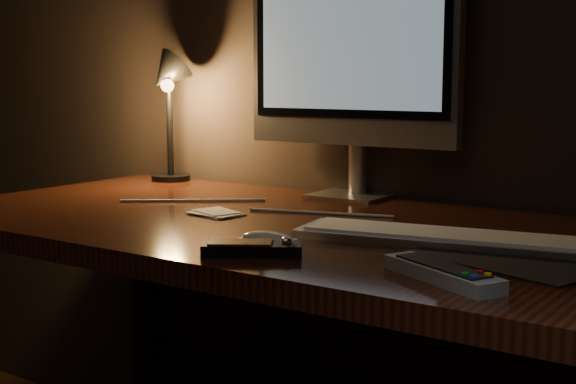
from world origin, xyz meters
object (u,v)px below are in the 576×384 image
Objects in this scene: desk at (325,282)px; mouse at (267,241)px; media_remote at (252,248)px; tv_remote at (442,273)px; desk_lamp at (168,93)px; monitor at (351,54)px; keyboard at (439,237)px.

desk is 0.32m from mouse.
media_remote is 0.80× the size of tv_remote.
monitor is at bearing 0.59° from desk_lamp.
keyboard is 0.26m from tv_remote.
media_remote is at bearing -138.44° from keyboard.
desk is 7.99× the size of tv_remote.
monitor is at bearing 126.57° from keyboard.
tv_remote is (0.11, -0.24, 0.00)m from keyboard.
desk_lamp is (-0.62, 0.22, 0.36)m from desk.
tv_remote is at bearing -29.28° from media_remote.
monitor reaches higher than mouse.
media_remote is 0.31m from tv_remote.
desk is 0.38m from media_remote.
mouse is 0.88m from desk_lamp.
monitor reaches higher than keyboard.
monitor is at bearing 73.99° from media_remote.
tv_remote is at bearing -14.74° from mouse.
desk_lamp is (-0.68, 0.50, 0.22)m from mouse.
monitor is at bearing 99.80° from mouse.
tv_remote reaches higher than desk.
mouse is (0.06, -0.28, 0.14)m from desk.
monitor reaches higher than desk.
keyboard is 1.39× the size of desk_lamp.
desk_lamp reaches higher than mouse.
mouse is at bearing 73.18° from media_remote.
desk is at bearing 96.02° from mouse.
desk_lamp is (-0.90, 0.31, 0.22)m from keyboard.
mouse is at bearing -74.34° from monitor.
monitor is 1.14× the size of keyboard.
monitor is 5.98× the size of mouse.
desk_lamp is at bearing 160.61° from desk.
mouse is at bearing -161.44° from tv_remote.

